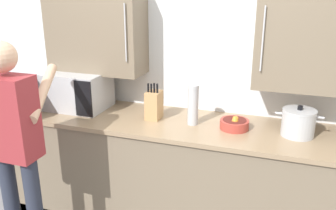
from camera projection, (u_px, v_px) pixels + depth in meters
back_wall_tiled at (200, 52)px, 2.99m from camera, size 4.28×0.44×2.79m
counter_unit at (187, 175)px, 2.99m from camera, size 3.20×0.71×0.94m
microwave_oven at (73, 90)px, 3.15m from camera, size 0.55×0.79×0.32m
fruit_bowl at (234, 124)px, 2.72m from camera, size 0.22×0.22×0.09m
stock_pot at (298, 123)px, 2.58m from camera, size 0.33×0.24×0.23m
thermos_flask at (193, 105)px, 2.77m from camera, size 0.09×0.09×0.32m
knife_block at (154, 105)px, 2.91m from camera, size 0.11×0.15×0.31m
person_figure at (14, 140)px, 2.39m from camera, size 0.44×0.65×1.66m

